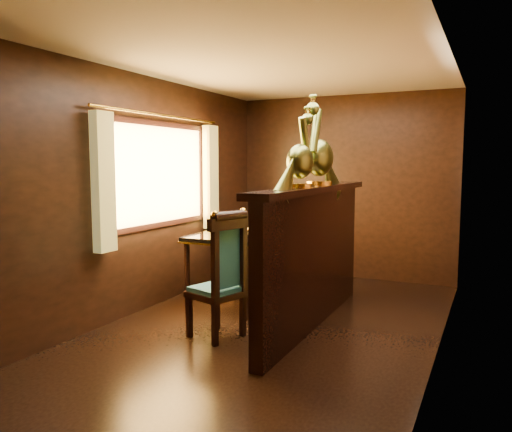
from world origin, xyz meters
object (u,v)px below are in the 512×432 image
Objects in this scene: chair_left at (224,272)px; peacock_left at (300,146)px; dining_table at (240,238)px; peacock_right at (320,141)px; chair_right at (273,254)px.

peacock_left reaches higher than chair_left.
dining_table is 1.67m from peacock_left.
chair_left is at bearing -124.14° from peacock_right.
peacock_left is at bearing -90.00° from peacock_right.
peacock_right is (1.04, -0.32, 1.06)m from dining_table.
chair_right is 1.39× the size of peacock_right.
peacock_right is at bearing 90.00° from peacock_left.
peacock_left is 0.85× the size of peacock_right.
chair_left is (0.45, -1.18, -0.12)m from dining_table.
chair_right is 1.39m from peacock_left.
peacock_right is (0.53, -0.11, 1.17)m from chair_right.
dining_table is 1.51m from peacock_right.
peacock_right reaches higher than dining_table.
chair_right is at bearing 168.80° from peacock_right.
chair_right is 1.63× the size of peacock_left.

